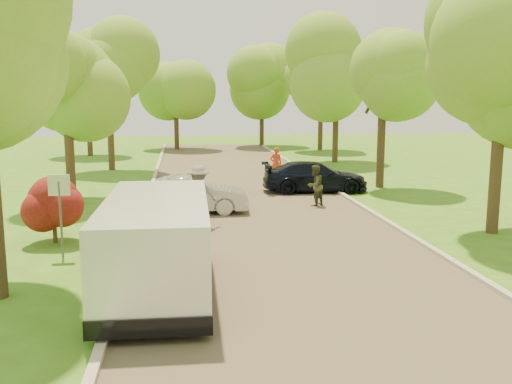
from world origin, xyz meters
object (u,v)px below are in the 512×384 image
street_sign (60,198)px  silver_sedan (192,195)px  longboard (199,223)px  person_olive (315,186)px  minivan (157,244)px  skateboarder (199,194)px  dark_sedan (315,177)px  person_striped (276,164)px

street_sign → silver_sedan: size_ratio=0.54×
longboard → person_olive: (4.50, 2.88, 0.69)m
minivan → skateboarder: 6.27m
dark_sedan → skateboarder: (-5.26, -6.09, 0.39)m
silver_sedan → person_olive: size_ratio=2.54×
skateboarder → person_striped: (4.13, 9.69, -0.23)m
minivan → skateboarder: bearing=81.3°
street_sign → dark_sedan: size_ratio=0.47×
skateboarder → person_olive: (4.50, 2.88, -0.26)m
longboard → silver_sedan: bearing=-79.4°
silver_sedan → longboard: bearing=-172.1°
dark_sedan → person_striped: bearing=20.2°
minivan → longboard: size_ratio=5.63×
dark_sedan → person_striped: size_ratio=2.78×
person_olive → street_sign: bearing=-4.2°
minivan → silver_sedan: 8.42m
street_sign → skateboarder: bearing=39.9°
silver_sedan → dark_sedan: (5.43, 3.91, 0.00)m
dark_sedan → longboard: (-5.26, -6.09, -0.56)m
person_olive → person_striped: bearing=-127.1°
minivan → person_olive: 10.64m
longboard → street_sign: bearing=45.9°
street_sign → longboard: (3.67, 3.07, -1.46)m
silver_sedan → skateboarder: size_ratio=2.15×
skateboarder → person_olive: size_ratio=1.18×
street_sign → silver_sedan: street_sign is taller
minivan → longboard: minivan is taller
silver_sedan → dark_sedan: size_ratio=0.88×
person_olive → longboard: bearing=-7.6°
longboard → skateboarder: size_ratio=0.52×
street_sign → longboard: size_ratio=2.22×
skateboarder → dark_sedan: bearing=-124.8°
dark_sedan → person_olive: 3.30m
skateboarder → street_sign: bearing=45.9°
person_striped → silver_sedan: bearing=62.1°
street_sign → skateboarder: size_ratio=1.17×
longboard → person_olive: person_olive is taller
person_striped → person_olive: bearing=95.1°
dark_sedan → person_olive: size_ratio=2.90×
street_sign → silver_sedan: (3.50, 5.25, -0.90)m
skateboarder → person_olive: skateboarder is taller
person_striped → skateboarder: bearing=68.9°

